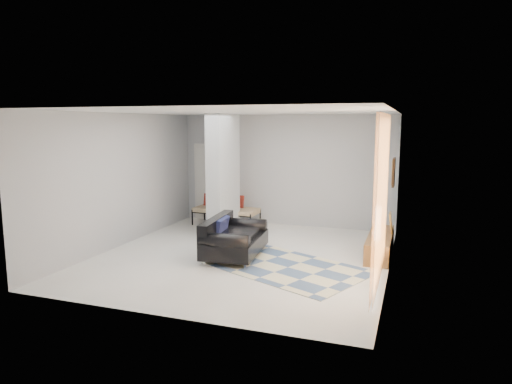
% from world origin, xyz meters
% --- Properties ---
extents(floor, '(6.00, 6.00, 0.00)m').
position_xyz_m(floor, '(0.00, 0.00, 0.00)').
color(floor, beige).
rests_on(floor, ground).
extents(ceiling, '(6.00, 6.00, 0.00)m').
position_xyz_m(ceiling, '(0.00, 0.00, 2.80)').
color(ceiling, white).
rests_on(ceiling, wall_back).
extents(wall_back, '(6.00, 0.00, 6.00)m').
position_xyz_m(wall_back, '(0.00, 3.00, 1.40)').
color(wall_back, '#AEB0B3').
rests_on(wall_back, ground).
extents(wall_front, '(6.00, 0.00, 6.00)m').
position_xyz_m(wall_front, '(0.00, -3.00, 1.40)').
color(wall_front, '#AEB0B3').
rests_on(wall_front, ground).
extents(wall_left, '(0.00, 6.00, 6.00)m').
position_xyz_m(wall_left, '(-2.75, 0.00, 1.40)').
color(wall_left, '#AEB0B3').
rests_on(wall_left, ground).
extents(wall_right, '(0.00, 6.00, 6.00)m').
position_xyz_m(wall_right, '(2.75, 0.00, 1.40)').
color(wall_right, '#AEB0B3').
rests_on(wall_right, ground).
extents(partition_column, '(0.35, 1.20, 2.80)m').
position_xyz_m(partition_column, '(-1.10, 1.60, 1.40)').
color(partition_column, '#B0B6B8').
rests_on(partition_column, floor).
extents(hallway_door, '(0.85, 0.06, 2.04)m').
position_xyz_m(hallway_door, '(-2.10, 2.96, 1.02)').
color(hallway_door, silver).
rests_on(hallway_door, floor).
extents(curtain, '(0.00, 2.55, 2.55)m').
position_xyz_m(curtain, '(2.67, -1.15, 1.45)').
color(curtain, '#F89941').
rests_on(curtain, wall_right).
extents(wall_art, '(0.04, 0.45, 0.55)m').
position_xyz_m(wall_art, '(2.72, 1.02, 1.65)').
color(wall_art, '#3D2310').
rests_on(wall_art, wall_right).
extents(media_console, '(0.45, 1.88, 0.80)m').
position_xyz_m(media_console, '(2.52, 1.02, 0.20)').
color(media_console, brown).
rests_on(media_console, floor).
extents(loveseat, '(1.11, 1.73, 0.76)m').
position_xyz_m(loveseat, '(-0.21, -0.07, 0.35)').
color(loveseat, silver).
rests_on(loveseat, floor).
extents(daybed, '(1.67, 0.76, 0.77)m').
position_xyz_m(daybed, '(-1.43, 2.48, 0.42)').
color(daybed, black).
rests_on(daybed, floor).
extents(area_rug, '(3.19, 2.73, 0.01)m').
position_xyz_m(area_rug, '(1.02, -0.43, 0.01)').
color(area_rug, beige).
rests_on(area_rug, floor).
extents(cylinder_lamp, '(0.12, 0.12, 0.65)m').
position_xyz_m(cylinder_lamp, '(2.50, 0.54, 0.72)').
color(cylinder_lamp, silver).
rests_on(cylinder_lamp, media_console).
extents(bronze_figurine, '(0.12, 0.12, 0.24)m').
position_xyz_m(bronze_figurine, '(2.47, 1.80, 0.52)').
color(bronze_figurine, black).
rests_on(bronze_figurine, media_console).
extents(vase, '(0.21, 0.21, 0.22)m').
position_xyz_m(vase, '(2.47, 0.74, 0.51)').
color(vase, silver).
rests_on(vase, media_console).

